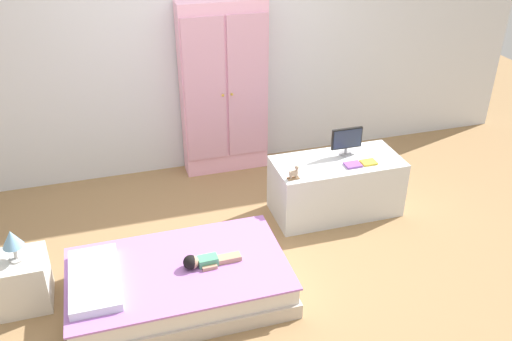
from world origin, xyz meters
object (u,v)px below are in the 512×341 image
(doll, at_px, (201,261))
(tv_monitor, at_px, (347,140))
(nightstand, at_px, (23,281))
(wardrobe, at_px, (224,89))
(table_lamp, at_px, (12,240))
(rocking_horse_toy, at_px, (294,173))
(book_purple, at_px, (353,165))
(tv_stand, at_px, (336,186))
(book_yellow, at_px, (369,162))
(bed, at_px, (179,282))

(doll, bearing_deg, tv_monitor, 29.51)
(nightstand, relative_size, wardrobe, 0.23)
(table_lamp, height_order, rocking_horse_toy, rocking_horse_toy)
(book_purple, bearing_deg, tv_stand, 125.46)
(table_lamp, relative_size, book_yellow, 1.84)
(bed, relative_size, tv_stand, 1.39)
(doll, xyz_separation_m, book_yellow, (1.49, 0.59, 0.20))
(rocking_horse_toy, bearing_deg, tv_stand, 21.00)
(nightstand, distance_m, wardrobe, 2.32)
(tv_monitor, relative_size, book_yellow, 2.16)
(table_lamp, height_order, book_purple, table_lamp)
(doll, height_order, tv_monitor, tv_monitor)
(nightstand, height_order, tv_stand, tv_stand)
(nightstand, height_order, book_purple, book_purple)
(tv_stand, height_order, rocking_horse_toy, rocking_horse_toy)
(nightstand, bearing_deg, book_purple, 7.46)
(rocking_horse_toy, bearing_deg, doll, -147.70)
(doll, distance_m, tv_stand, 1.45)
(nightstand, height_order, table_lamp, table_lamp)
(doll, distance_m, table_lamp, 1.19)
(nightstand, distance_m, tv_monitor, 2.61)
(bed, height_order, book_purple, book_purple)
(tv_stand, distance_m, book_yellow, 0.35)
(rocking_horse_toy, bearing_deg, nightstand, -172.28)
(bed, distance_m, table_lamp, 1.09)
(wardrobe, height_order, rocking_horse_toy, wardrobe)
(nightstand, bearing_deg, bed, -13.39)
(rocking_horse_toy, bearing_deg, tv_monitor, 24.89)
(tv_monitor, distance_m, book_yellow, 0.26)
(table_lamp, xyz_separation_m, wardrobe, (1.72, 1.43, 0.28))
(bed, relative_size, tv_monitor, 5.56)
(bed, bearing_deg, book_yellow, 18.86)
(doll, relative_size, tv_stand, 0.38)
(nightstand, height_order, rocking_horse_toy, rocking_horse_toy)
(doll, relative_size, book_yellow, 3.25)
(table_lamp, bearing_deg, nightstand, 0.00)
(rocking_horse_toy, bearing_deg, book_yellow, 5.10)
(doll, relative_size, table_lamp, 1.77)
(wardrobe, bearing_deg, rocking_horse_toy, -77.66)
(rocking_horse_toy, relative_size, book_yellow, 0.93)
(wardrobe, bearing_deg, book_yellow, -50.65)
(book_yellow, bearing_deg, nightstand, -172.93)
(nightstand, distance_m, book_purple, 2.53)
(wardrobe, xyz_separation_m, tv_stand, (0.69, -1.00, -0.55))
(table_lamp, bearing_deg, tv_stand, 10.23)
(bed, distance_m, tv_monitor, 1.78)
(tv_stand, bearing_deg, nightstand, -169.77)
(bed, distance_m, book_purple, 1.65)
(doll, bearing_deg, rocking_horse_toy, 32.30)
(wardrobe, bearing_deg, book_purple, -55.18)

